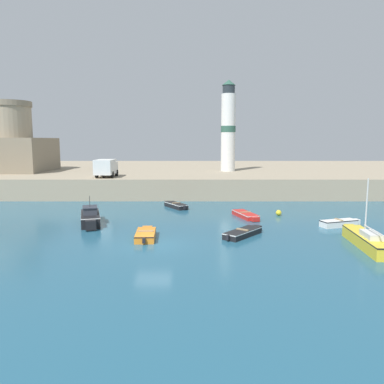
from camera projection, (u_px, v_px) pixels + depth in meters
name	position (u px, v px, depth m)	size (l,w,h in m)	color
ground_plane	(153.00, 245.00, 25.63)	(200.00, 200.00, 0.00)	#235670
quay_seawall	(176.00, 175.00, 63.55)	(120.00, 40.00, 2.57)	gray
dinghy_white_0	(339.00, 223.00, 31.08)	(3.64, 1.95, 0.63)	white
motorboat_black_1	(90.00, 217.00, 31.94)	(2.73, 5.41, 2.44)	black
sailboat_yellow_2	(367.00, 240.00, 25.03)	(1.73, 6.88, 4.59)	yellow
dinghy_orange_3	(146.00, 234.00, 27.31)	(1.52, 3.91, 0.60)	orange
dinghy_black_4	(243.00, 233.00, 27.98)	(3.38, 3.78, 0.55)	black
dinghy_red_5	(246.00, 215.00, 34.74)	(2.21, 4.18, 0.52)	red
dinghy_black_6	(176.00, 205.00, 39.74)	(2.72, 3.64, 0.57)	black
mooring_buoy	(279.00, 213.00, 35.60)	(0.53, 0.53, 0.53)	yellow
fortress	(11.00, 147.00, 55.08)	(10.59, 10.59, 10.17)	gray
lighthouse	(228.00, 127.00, 54.94)	(2.16, 2.16, 13.24)	silver
truck_on_quay	(106.00, 167.00, 46.42)	(2.27, 4.36, 2.20)	silver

